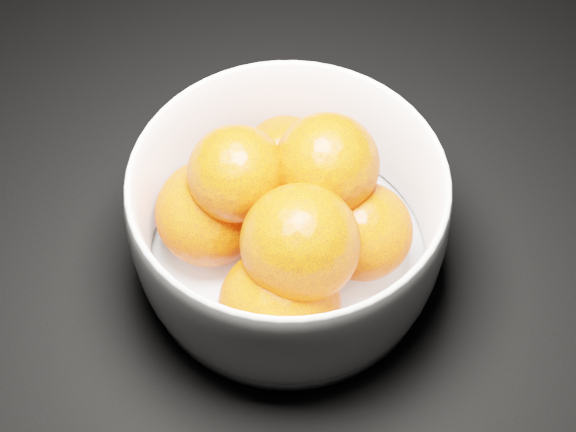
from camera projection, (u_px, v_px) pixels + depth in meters
The scene contains 3 objects.
ground at pixel (198, 15), 0.86m from camera, with size 3.00×3.00×0.00m, color black.
bowl at pixel (288, 220), 0.63m from camera, with size 0.25×0.25×0.12m.
orange_pile at pixel (284, 221), 0.61m from camera, with size 0.19×0.20×0.14m.
Camera 1 is at (0.45, -0.51, 0.58)m, focal length 50.00 mm.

